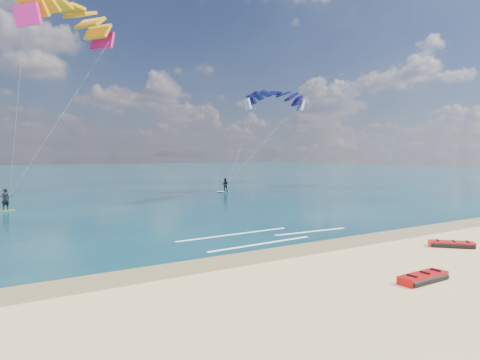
% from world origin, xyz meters
% --- Properties ---
extents(ground, '(320.00, 320.00, 0.00)m').
position_xyz_m(ground, '(0.00, 40.00, 0.00)').
color(ground, tan).
rests_on(ground, ground).
extents(wet_sand_strip, '(320.00, 2.40, 0.01)m').
position_xyz_m(wet_sand_strip, '(0.00, 3.00, 0.00)').
color(wet_sand_strip, brown).
rests_on(wet_sand_strip, ground).
extents(sea, '(320.00, 200.00, 0.04)m').
position_xyz_m(sea, '(0.00, 104.00, 0.02)').
color(sea, '#092436').
rests_on(sea, ground).
extents(packed_kite_left, '(2.45, 1.02, 0.37)m').
position_xyz_m(packed_kite_left, '(1.21, -3.77, 0.00)').
color(packed_kite_left, '#B40909').
rests_on(packed_kite_left, ground).
extents(packed_kite_mid, '(2.36, 2.39, 0.36)m').
position_xyz_m(packed_kite_mid, '(7.92, -0.87, 0.00)').
color(packed_kite_mid, red).
rests_on(packed_kite_mid, ground).
extents(kitesurfer_main, '(11.21, 9.37, 17.68)m').
position_xyz_m(kitesurfer_main, '(-8.25, 24.68, 9.09)').
color(kitesurfer_main, yellow).
rests_on(kitesurfer_main, sea).
extents(kitesurfer_far, '(11.77, 6.33, 14.13)m').
position_xyz_m(kitesurfer_far, '(17.56, 31.77, 7.37)').
color(kitesurfer_far, '#B8CE1E').
rests_on(kitesurfer_far, sea).
extents(shoreline_foam, '(11.07, 3.66, 0.01)m').
position_xyz_m(shoreline_foam, '(1.30, 6.56, 0.04)').
color(shoreline_foam, white).
rests_on(shoreline_foam, ground).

